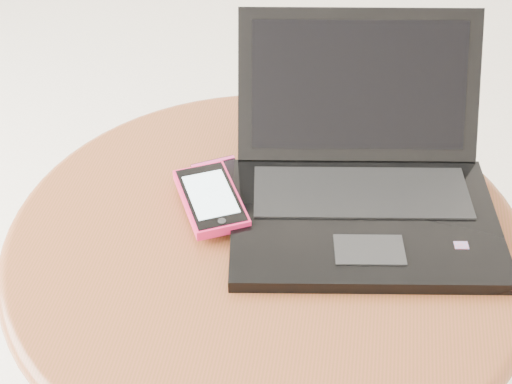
# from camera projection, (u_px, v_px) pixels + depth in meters

# --- Properties ---
(table) EXTENTS (0.65, 0.65, 0.51)m
(table) POSITION_uv_depth(u_px,v_px,m) (266.00, 295.00, 1.02)
(table) COLOR brown
(table) RESTS_ON ground
(laptop) EXTENTS (0.36, 0.37, 0.19)m
(laptop) POSITION_uv_depth(u_px,v_px,m) (362.00, 180.00, 0.97)
(laptop) COLOR black
(laptop) RESTS_ON table
(phone_black) EXTENTS (0.11, 0.13, 0.01)m
(phone_black) POSITION_uv_depth(u_px,v_px,m) (226.00, 188.00, 1.01)
(phone_black) COLOR black
(phone_black) RESTS_ON table
(phone_pink) EXTENTS (0.12, 0.14, 0.02)m
(phone_pink) POSITION_uv_depth(u_px,v_px,m) (211.00, 199.00, 0.97)
(phone_pink) COLOR #CF1A4D
(phone_pink) RESTS_ON phone_black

